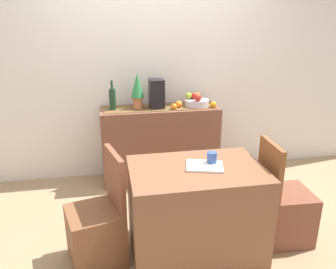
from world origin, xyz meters
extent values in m
cube|color=#977E5A|center=(0.00, 0.00, -0.01)|extent=(6.40, 6.40, 0.02)
cube|color=silver|center=(0.00, 1.18, 1.35)|extent=(6.40, 0.06, 2.70)
cube|color=brown|center=(0.06, 0.92, 0.44)|extent=(1.33, 0.42, 0.87)
cube|color=brown|center=(0.06, 0.92, 0.88)|extent=(1.25, 0.32, 0.01)
cylinder|color=silver|center=(0.48, 0.92, 0.92)|extent=(0.28, 0.28, 0.07)
sphere|color=red|center=(0.46, 0.95, 0.99)|extent=(0.07, 0.07, 0.07)
sphere|color=red|center=(0.47, 0.84, 0.99)|extent=(0.08, 0.08, 0.08)
sphere|color=gold|center=(0.50, 1.00, 0.99)|extent=(0.07, 0.07, 0.07)
sphere|color=#91A52E|center=(0.39, 0.96, 0.99)|extent=(0.07, 0.07, 0.07)
sphere|color=#919E39|center=(0.44, 1.01, 0.98)|extent=(0.07, 0.07, 0.07)
cylinder|color=#1B3722|center=(-0.47, 0.92, 0.99)|extent=(0.07, 0.07, 0.23)
cylinder|color=#1B3722|center=(-0.47, 0.92, 1.15)|extent=(0.03, 0.03, 0.09)
cube|color=black|center=(0.02, 0.92, 1.03)|extent=(0.16, 0.18, 0.32)
cylinder|color=#B96D40|center=(-0.19, 0.92, 0.94)|extent=(0.11, 0.11, 0.13)
cone|color=#2B7D40|center=(-0.19, 0.92, 1.14)|extent=(0.14, 0.14, 0.26)
sphere|color=orange|center=(0.65, 0.82, 0.91)|extent=(0.07, 0.07, 0.07)
sphere|color=orange|center=(0.27, 0.89, 0.91)|extent=(0.08, 0.08, 0.08)
sphere|color=orange|center=(0.20, 0.81, 0.91)|extent=(0.07, 0.07, 0.07)
cube|color=brown|center=(0.12, -0.43, 0.37)|extent=(1.04, 0.70, 0.74)
cube|color=white|center=(0.18, -0.43, 0.75)|extent=(0.33, 0.28, 0.02)
cylinder|color=#304B92|center=(0.25, -0.39, 0.79)|extent=(0.08, 0.08, 0.10)
cube|color=brown|center=(-0.68, -0.43, 0.23)|extent=(0.49, 0.49, 0.45)
cube|color=brown|center=(-0.50, -0.39, 0.68)|extent=(0.14, 0.40, 0.45)
cube|color=brown|center=(0.92, -0.43, 0.23)|extent=(0.42, 0.42, 0.45)
cube|color=brown|center=(0.74, -0.42, 0.68)|extent=(0.06, 0.40, 0.45)
camera|label=1|loc=(-0.53, -2.71, 1.84)|focal=35.94mm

